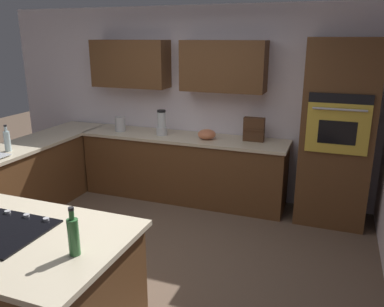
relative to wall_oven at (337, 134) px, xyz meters
name	(u,v)px	position (x,y,z in m)	size (l,w,h in m)	color
ground_plane	(131,261)	(1.85, 1.72, -1.10)	(14.00, 14.00, 0.00)	brown
wall_back	(194,94)	(1.92, -0.33, 0.33)	(6.00, 0.44, 2.60)	silver
lower_cabinets_back	(183,169)	(1.95, 0.00, -0.67)	(2.80, 0.60, 0.86)	brown
countertop_back	(183,138)	(1.95, 0.00, -0.22)	(2.84, 0.64, 0.04)	beige
lower_cabinets_side	(24,182)	(3.67, 1.17, -0.67)	(0.60, 2.90, 0.86)	brown
countertop_side	(19,148)	(3.67, 1.17, -0.22)	(0.64, 2.94, 0.04)	beige
island_base	(2,288)	(2.21, 2.96, -0.67)	(1.87, 0.98, 0.86)	brown
wall_oven	(337,134)	(0.00, 0.00, 0.00)	(0.80, 0.66, 2.20)	brown
blender	(162,124)	(2.25, 0.03, -0.05)	(0.15, 0.15, 0.35)	silver
mixing_bowl	(207,134)	(1.60, 0.03, -0.13)	(0.24, 0.24, 0.13)	#CC724C
spice_rack	(254,129)	(1.00, -0.08, -0.05)	(0.27, 0.11, 0.31)	#472B19
kettle	(120,124)	(2.90, 0.03, -0.10)	(0.15, 0.15, 0.21)	#B7BABF
dish_soap_bottle	(7,141)	(3.62, 1.39, -0.07)	(0.07, 0.07, 0.32)	silver
second_bottle	(74,236)	(1.47, 3.02, -0.07)	(0.07, 0.07, 0.32)	#336B38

